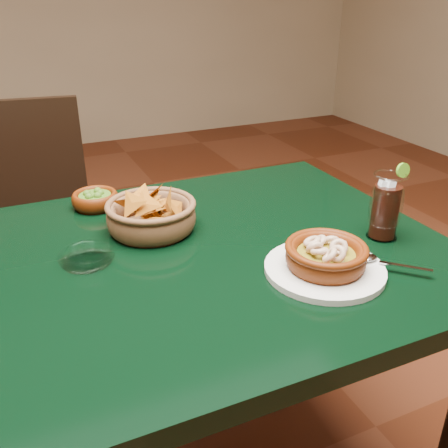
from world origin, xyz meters
name	(u,v)px	position (x,y,z in m)	size (l,w,h in m)	color
dining_table	(158,302)	(0.00, 0.00, 0.65)	(1.20, 0.80, 0.75)	black
dining_chair	(28,239)	(-0.21, 0.71, 0.51)	(0.48, 0.48, 0.92)	black
shrimp_plate	(326,259)	(0.28, -0.17, 0.78)	(0.28, 0.23, 0.08)	silver
chip_basket	(152,215)	(0.04, 0.13, 0.79)	(0.23, 0.23, 0.13)	brown
guacamole_ramekin	(95,199)	(-0.05, 0.31, 0.77)	(0.13, 0.13, 0.04)	#4A1904
cola_drink	(386,207)	(0.47, -0.10, 0.82)	(0.14, 0.14, 0.16)	white
glass_ashtray	(86,257)	(-0.12, 0.05, 0.76)	(0.11, 0.11, 0.03)	white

